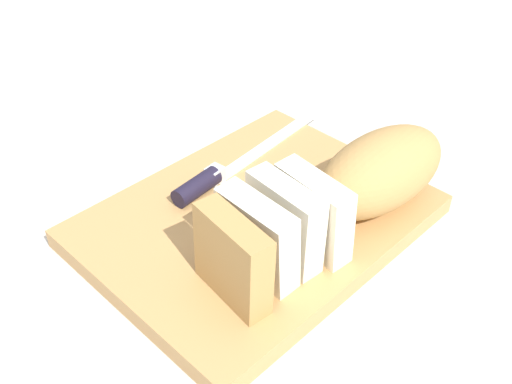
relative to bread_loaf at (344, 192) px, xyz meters
The scene contains 8 objects.
ground_plane 0.12m from the bread_loaf, 58.93° to the right, with size 3.00×3.00×0.00m, color beige.
cutting_board 0.11m from the bread_loaf, 58.93° to the right, with size 0.37×0.29×0.02m, color tan.
bread_loaf is the anchor object (origin of this frame).
bread_knife 0.17m from the bread_loaf, 76.99° to the right, with size 0.29×0.03×0.02m.
crumb_near_knife 0.06m from the bread_loaf, 35.20° to the right, with size 0.01×0.01×0.01m, color tan.
crumb_near_loaf 0.08m from the bread_loaf, 46.14° to the right, with size 0.01×0.01×0.01m, color tan.
crumb_stray_left 0.10m from the bread_loaf, 99.27° to the right, with size 0.01×0.01×0.01m, color tan.
crumb_stray_right 0.16m from the bread_loaf, 73.64° to the right, with size 0.00×0.00×0.00m, color tan.
Camera 1 is at (0.39, 0.35, 0.46)m, focal length 42.18 mm.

